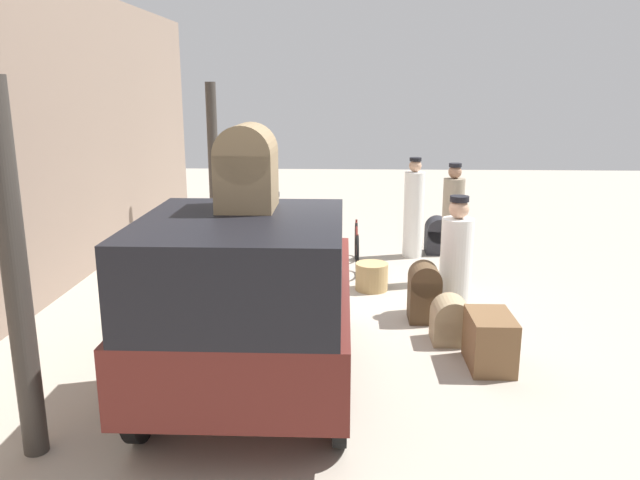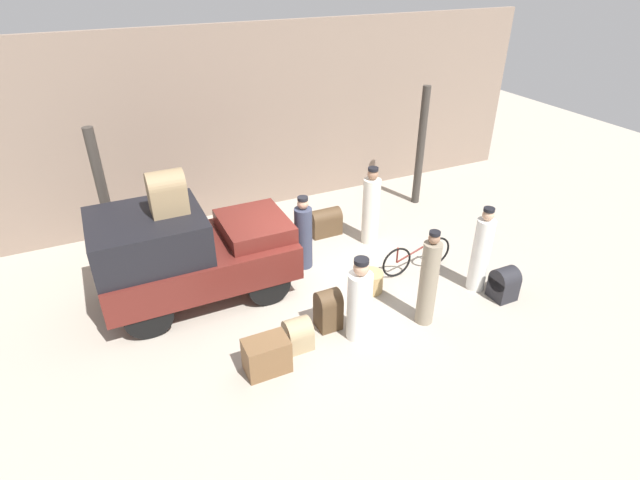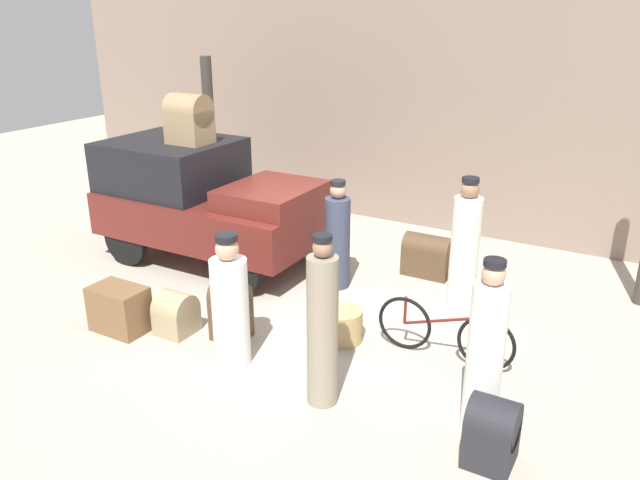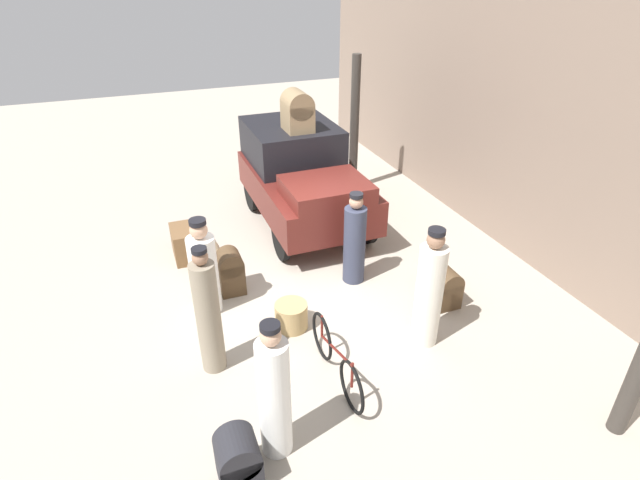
{
  "view_description": "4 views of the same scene",
  "coord_description": "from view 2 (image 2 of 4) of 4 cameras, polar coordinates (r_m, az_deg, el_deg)",
  "views": [
    {
      "loc": [
        -8.01,
        -0.12,
        2.98
      ],
      "look_at": [
        0.2,
        0.2,
        0.95
      ],
      "focal_mm": 35.0,
      "sensor_mm": 36.0,
      "label": 1
    },
    {
      "loc": [
        -3.41,
        -7.42,
        5.87
      ],
      "look_at": [
        0.2,
        0.2,
        0.95
      ],
      "focal_mm": 28.0,
      "sensor_mm": 36.0,
      "label": 2
    },
    {
      "loc": [
        4.09,
        -6.63,
        3.91
      ],
      "look_at": [
        0.2,
        0.2,
        0.95
      ],
      "focal_mm": 35.0,
      "sensor_mm": 36.0,
      "label": 3
    },
    {
      "loc": [
        6.58,
        -2.26,
        4.86
      ],
      "look_at": [
        0.2,
        0.2,
        0.95
      ],
      "focal_mm": 28.0,
      "sensor_mm": 36.0,
      "label": 4
    }
  ],
  "objects": [
    {
      "name": "suitcase_small_leather",
      "position": [
        8.87,
        0.95,
        -7.8
      ],
      "size": [
        0.41,
        0.4,
        0.77
      ],
      "color": "#4C3823",
      "rests_on": "ground"
    },
    {
      "name": "porter_lifting_near_truck",
      "position": [
        10.35,
        -1.91,
        0.52
      ],
      "size": [
        0.37,
        0.37,
        1.62
      ],
      "color": "#33384C",
      "rests_on": "ground"
    },
    {
      "name": "suitcase_tan_flat",
      "position": [
        8.17,
        -6.11,
        -13.0
      ],
      "size": [
        0.71,
        0.46,
        0.59
      ],
      "color": "brown",
      "rests_on": "ground"
    },
    {
      "name": "porter_carrying_trunk",
      "position": [
        8.5,
        4.53,
        -7.18
      ],
      "size": [
        0.42,
        0.42,
        1.59
      ],
      "color": "white",
      "rests_on": "ground"
    },
    {
      "name": "porter_with_bicycle",
      "position": [
        8.92,
        12.3,
        -4.64
      ],
      "size": [
        0.32,
        0.32,
        1.86
      ],
      "color": "gray",
      "rests_on": "ground"
    },
    {
      "name": "canopy_pillar_left",
      "position": [
        10.77,
        -23.33,
        3.93
      ],
      "size": [
        0.2,
        0.2,
        3.07
      ],
      "color": "#38332D",
      "rests_on": "ground"
    },
    {
      "name": "ground_plane",
      "position": [
        10.06,
        -0.55,
        -5.45
      ],
      "size": [
        30.0,
        30.0,
        0.0
      ],
      "primitive_type": "plane",
      "color": "#A89E8E"
    },
    {
      "name": "trunk_wicker_pale",
      "position": [
        11.75,
        0.6,
        2.13
      ],
      "size": [
        0.72,
        0.41,
        0.65
      ],
      "color": "#4C3823",
      "rests_on": "ground"
    },
    {
      "name": "canopy_pillar_right",
      "position": [
        13.13,
        11.44,
        10.37
      ],
      "size": [
        0.2,
        0.2,
        3.07
      ],
      "color": "#38332D",
      "rests_on": "ground"
    },
    {
      "name": "porter_standing_middle",
      "position": [
        11.27,
        5.84,
        3.57
      ],
      "size": [
        0.39,
        0.39,
        1.83
      ],
      "color": "silver",
      "rests_on": "ground"
    },
    {
      "name": "truck",
      "position": [
        9.57,
        -15.01,
        -1.26
      ],
      "size": [
        3.54,
        1.88,
        1.89
      ],
      "color": "black",
      "rests_on": "ground"
    },
    {
      "name": "wicker_basket",
      "position": [
        9.91,
        5.81,
        -4.75
      ],
      "size": [
        0.49,
        0.49,
        0.41
      ],
      "color": "tan",
      "rests_on": "ground"
    },
    {
      "name": "conductor_in_dark_uniform",
      "position": [
        10.1,
        17.93,
        -1.37
      ],
      "size": [
        0.35,
        0.35,
        1.78
      ],
      "color": "white",
      "rests_on": "ground"
    },
    {
      "name": "trunk_barrel_dark",
      "position": [
        10.23,
        20.29,
        -4.66
      ],
      "size": [
        0.43,
        0.44,
        0.66
      ],
      "color": "#232328",
      "rests_on": "ground"
    },
    {
      "name": "trunk_on_truck_roof",
      "position": [
        8.98,
        -17.11,
        5.3
      ],
      "size": [
        0.62,
        0.51,
        0.77
      ],
      "color": "#937A56",
      "rests_on": "truck"
    },
    {
      "name": "station_building_facade",
      "position": [
        12.52,
        -8.67,
        13.13
      ],
      "size": [
        16.0,
        0.15,
        4.5
      ],
      "color": "gray",
      "rests_on": "ground"
    },
    {
      "name": "suitcase_black_upright",
      "position": [
        8.57,
        -2.55,
        -10.67
      ],
      "size": [
        0.43,
        0.46,
        0.55
      ],
      "color": "#9E8966",
      "rests_on": "ground"
    },
    {
      "name": "bicycle",
      "position": [
        10.57,
        11.01,
        -1.86
      ],
      "size": [
        1.66,
        0.04,
        0.72
      ],
      "color": "black",
      "rests_on": "ground"
    }
  ]
}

